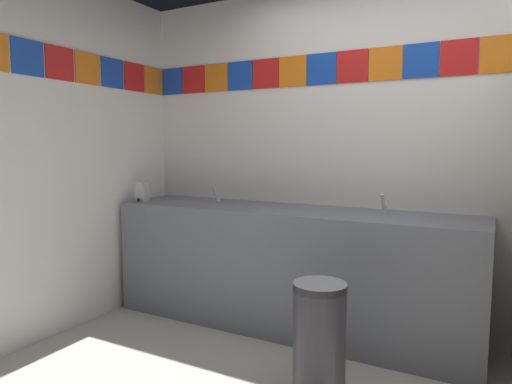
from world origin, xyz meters
The scene contains 7 objects.
wall_back centered at (0.00, 1.50, 1.27)m, with size 4.47×0.09×2.54m.
wall_side centered at (-2.27, 0.00, 1.27)m, with size 0.09×2.92×2.54m.
vanity_counter centered at (-0.84, 1.16, 0.45)m, with size 2.68×0.61×0.89m.
faucet_left centered at (-1.51, 1.24, 0.94)m, with size 0.04×0.10×0.14m.
faucet_right centered at (-0.17, 1.24, 0.94)m, with size 0.04×0.10×0.14m.
soap_dispenser centered at (-2.06, 0.97, 0.97)m, with size 0.09×0.09×0.16m.
trash_bin centered at (-0.30, 0.39, 0.31)m, with size 0.29×0.29×0.62m.
Camera 1 is at (0.49, -1.81, 1.35)m, focal length 31.62 mm.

